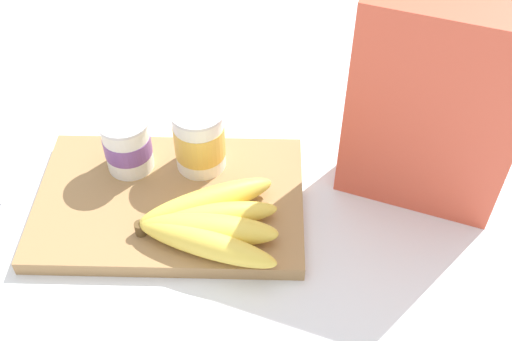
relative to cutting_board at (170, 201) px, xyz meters
The scene contains 6 objects.
ground_plane 0.01m from the cutting_board, ahead, with size 2.40×2.40×0.00m, color white.
cutting_board is the anchor object (origin of this frame).
cereal_box 0.35m from the cutting_board, ahead, with size 0.20×0.06×0.28m, color #D85138.
yogurt_cup_front 0.09m from the cutting_board, 136.50° to the left, with size 0.07×0.07×0.08m.
yogurt_cup_back 0.09m from the cutting_board, 58.76° to the left, with size 0.07×0.07×0.09m.
banana_bunch 0.08m from the cutting_board, 45.99° to the right, with size 0.18×0.16×0.04m.
Camera 1 is at (0.12, -0.53, 0.62)m, focal length 43.71 mm.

